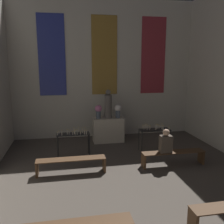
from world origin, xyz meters
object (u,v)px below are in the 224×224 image
Objects in this scene: altar at (108,130)px; candle_rack_left at (73,137)px; statue at (108,105)px; flower_vase_left at (98,111)px; pew_back_right at (173,155)px; flower_vase_right at (118,110)px; candle_rack_right at (155,132)px; pew_back_left at (71,163)px; person_seated at (166,142)px.

candle_rack_left is (-1.44, -1.39, 0.19)m from altar.
flower_vase_left is (-0.39, 0.00, -0.21)m from statue.
pew_back_right is (2.99, -1.35, -0.36)m from candle_rack_left.
pew_back_right is at bearing -60.38° from altar.
flower_vase_right is at bearing 37.18° from candle_rack_left.
flower_vase_left is 3.50m from pew_back_right.
flower_vase_left reaches higher than candle_rack_right.
candle_rack_right is (1.83, -1.38, -0.60)m from flower_vase_left.
candle_rack_right reaches higher than candle_rack_left.
statue reaches higher than candle_rack_right.
altar is 1.07× the size of statue.
altar is 0.89m from flower_vase_right.
person_seated is at bearing -0.00° from pew_back_left.
statue is 1.55× the size of person_seated.
pew_back_left is 1.00× the size of pew_back_right.
person_seated is at bearing -180.00° from pew_back_right.
flower_vase_left is 0.48× the size of candle_rack_right.
person_seated reaches higher than candle_rack_right.
person_seated reaches higher than pew_back_left.
person_seated is at bearing -64.74° from altar.
candle_rack_left is at bearing -136.01° from statue.
flower_vase_right reaches higher than candle_rack_left.
pew_back_left is (-1.17, -2.74, -0.96)m from flower_vase_left.
flower_vase_right is 0.27× the size of pew_back_left.
pew_back_right is (1.17, -2.74, -0.96)m from flower_vase_right.
pew_back_left is 2.89m from person_seated.
altar is 0.61× the size of pew_back_right.
altar is at bearing 90.00° from statue.
flower_vase_left is at bearing 66.95° from pew_back_left.
flower_vase_left is at bearing 180.00° from altar.
altar is at bearing 43.99° from candle_rack_left.
flower_vase_left reaches higher than person_seated.
flower_vase_left is 3.26m from person_seated.
candle_rack_right is 1.41m from pew_back_right.
flower_vase_right is at bearing 0.00° from altar.
pew_back_left is (-1.56, -2.74, -0.16)m from altar.
candle_rack_left is 3.05m from person_seated.
flower_vase_right is at bearing 127.23° from candle_rack_right.
flower_vase_right is at bearing 108.20° from person_seated.
statue reaches higher than pew_back_right.
flower_vase_right reaches higher than pew_back_right.
pew_back_right is at bearing -60.38° from statue.
candle_rack_left is at bearing 84.85° from pew_back_left.
candle_rack_right is at bearing -36.99° from flower_vase_left.
flower_vase_right is at bearing 54.56° from pew_back_left.
pew_back_right is (3.12, 0.00, 0.00)m from pew_back_left.
flower_vase_right is (0.39, 0.00, 0.80)m from altar.
statue is 0.44m from flower_vase_right.
flower_vase_left is 1.00× the size of flower_vase_right.
candle_rack_left reaches higher than pew_back_right.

